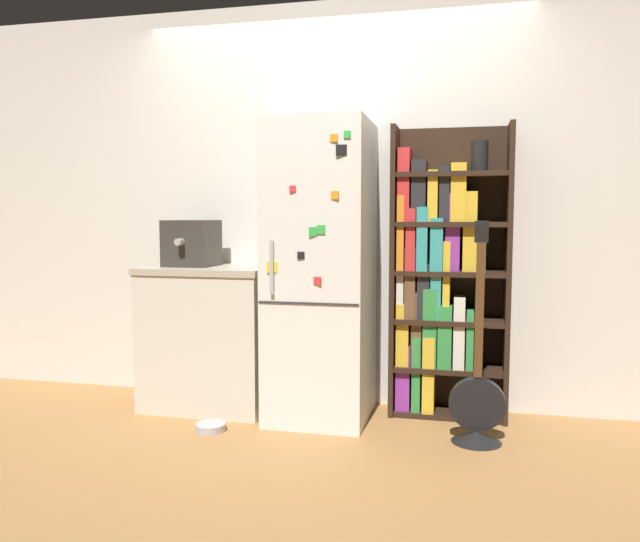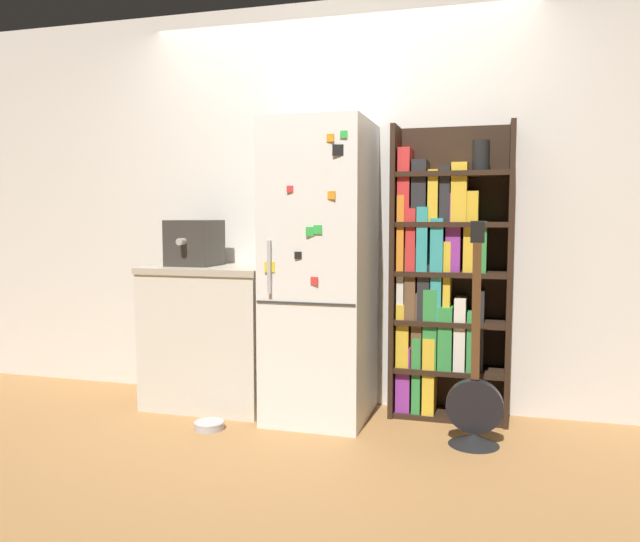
# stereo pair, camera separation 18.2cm
# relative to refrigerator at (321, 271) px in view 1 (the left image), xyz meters

# --- Properties ---
(ground_plane) EXTENTS (16.00, 16.00, 0.00)m
(ground_plane) POSITION_rel_refrigerator_xyz_m (0.00, -0.12, -0.90)
(ground_plane) COLOR #A87542
(wall_back) EXTENTS (8.00, 0.05, 2.60)m
(wall_back) POSITION_rel_refrigerator_xyz_m (0.00, 0.35, 0.40)
(wall_back) COLOR silver
(wall_back) RESTS_ON ground_plane
(refrigerator) EXTENTS (0.59, 0.67, 1.79)m
(refrigerator) POSITION_rel_refrigerator_xyz_m (0.00, 0.00, 0.00)
(refrigerator) COLOR white
(refrigerator) RESTS_ON ground_plane
(bookshelf) EXTENTS (0.71, 0.28, 1.77)m
(bookshelf) POSITION_rel_refrigerator_xyz_m (0.70, 0.20, -0.05)
(bookshelf) COLOR black
(bookshelf) RESTS_ON ground_plane
(kitchen_counter) EXTENTS (0.81, 0.58, 0.91)m
(kitchen_counter) POSITION_rel_refrigerator_xyz_m (-0.74, 0.04, -0.44)
(kitchen_counter) COLOR beige
(kitchen_counter) RESTS_ON ground_plane
(espresso_machine) EXTENTS (0.30, 0.36, 0.29)m
(espresso_machine) POSITION_rel_refrigerator_xyz_m (-0.86, 0.04, 0.16)
(espresso_machine) COLOR #38332D
(espresso_machine) RESTS_ON kitchen_counter
(guitar) EXTENTS (0.30, 0.29, 1.21)m
(guitar) POSITION_rel_refrigerator_xyz_m (0.93, -0.26, -0.72)
(guitar) COLOR black
(guitar) RESTS_ON ground_plane
(pet_bowl) EXTENTS (0.17, 0.17, 0.05)m
(pet_bowl) POSITION_rel_refrigerator_xyz_m (-0.56, -0.41, -0.87)
(pet_bowl) COLOR #B7B7BC
(pet_bowl) RESTS_ON ground_plane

